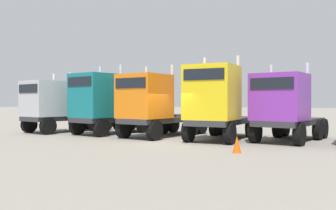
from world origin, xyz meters
TOP-DOWN VIEW (x-y plane):
  - ground at (0.00, 0.00)m, footprint 200.00×200.00m
  - semi_truck_silver at (-9.76, 1.58)m, footprint 3.74×6.48m
  - semi_truck_teal at (-5.90, 1.76)m, footprint 3.63×6.40m
  - semi_truck_orange at (-2.16, 1.48)m, footprint 3.42×6.48m
  - semi_truck_yellow at (1.78, 1.42)m, footprint 2.55×6.33m
  - semi_truck_purple at (5.07, 2.37)m, footprint 3.40×6.02m
  - traffic_cone_near at (4.03, -2.49)m, footprint 0.36×0.36m

SIDE VIEW (x-z plane):
  - ground at x=0.00m, z-range 0.00..0.00m
  - traffic_cone_near at x=4.03m, z-range 0.00..0.70m
  - semi_truck_silver at x=-9.76m, z-range -0.22..3.81m
  - semi_truck_purple at x=5.07m, z-range -0.21..3.87m
  - semi_truck_orange at x=-2.16m, z-range -0.21..3.99m
  - semi_truck_teal at x=-5.90m, z-range -0.23..4.16m
  - semi_truck_yellow at x=1.78m, z-range -0.22..4.32m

